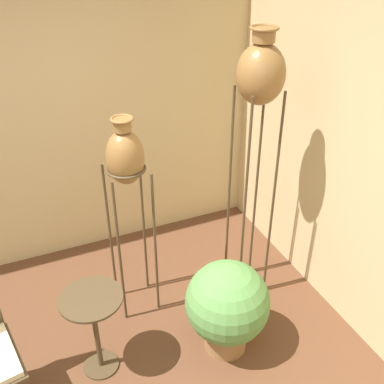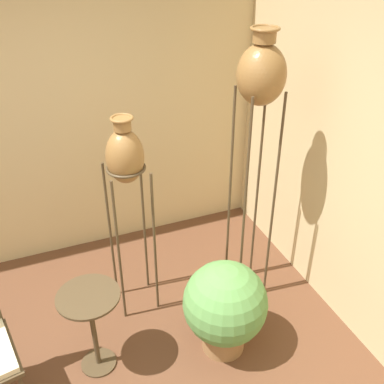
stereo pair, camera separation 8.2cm
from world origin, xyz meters
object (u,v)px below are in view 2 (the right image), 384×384
Objects in this scene: vase_stand_medium at (125,161)px; side_table at (91,316)px; vase_stand_tall at (261,81)px; potted_plant at (225,306)px.

side_table is at bearing -130.40° from vase_stand_medium.
vase_stand_tall is 3.24× the size of side_table.
vase_stand_tall reaches higher than vase_stand_medium.
side_table is at bearing -166.05° from vase_stand_tall.
potted_plant is (0.90, -0.19, -0.07)m from side_table.
vase_stand_medium is at bearing 123.73° from potted_plant.
side_table is (-0.43, -0.51, -0.83)m from vase_stand_medium.
vase_stand_tall is 1.32× the size of vase_stand_medium.
potted_plant is at bearing -131.01° from vase_stand_tall.
potted_plant is at bearing -11.93° from side_table.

